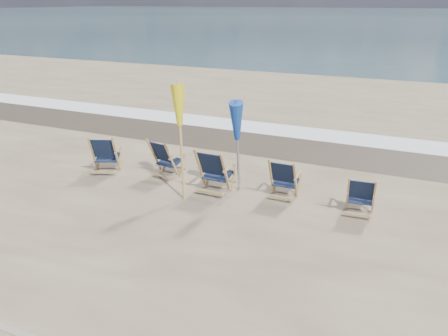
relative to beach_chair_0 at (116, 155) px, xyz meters
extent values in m
plane|color=#345157|center=(3.18, 125.12, -0.51)|extent=(400.00, 400.00, 0.00)
cube|color=silver|center=(3.18, 5.42, -0.51)|extent=(200.00, 1.40, 0.01)
cube|color=#42362A|center=(3.18, 3.92, -0.51)|extent=(200.00, 2.60, 0.00)
cylinder|color=#AC874D|center=(2.09, -0.46, 0.70)|extent=(0.06, 0.06, 2.43)
cone|color=yellow|center=(2.09, -0.46, 1.44)|extent=(0.30, 0.30, 0.85)
cylinder|color=#A5A5AD|center=(3.16, 0.09, 0.58)|extent=(0.06, 0.06, 2.19)
cone|color=#16409B|center=(3.16, 0.09, 1.21)|extent=(0.30, 0.30, 0.85)
camera|label=1|loc=(6.44, -8.13, 3.54)|focal=35.00mm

